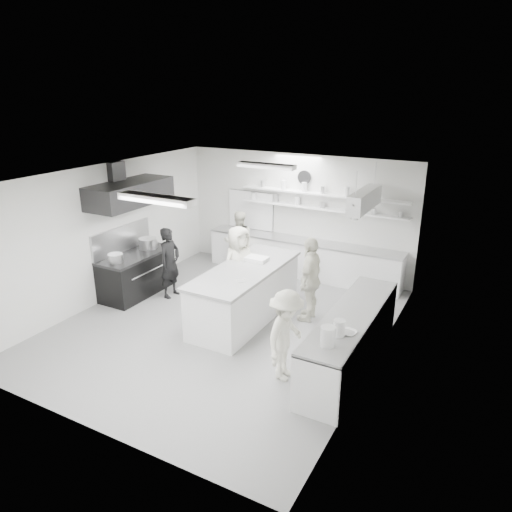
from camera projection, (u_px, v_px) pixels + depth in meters
The scene contains 27 objects.
floor at pixel (224, 325), 9.53m from camera, with size 6.00×7.00×0.02m, color gray.
ceiling at pixel (221, 176), 8.52m from camera, with size 6.00×7.00×0.02m, color silver.
wall_back at pixel (297, 214), 11.93m from camera, with size 6.00×0.04×3.00m, color silver.
wall_front at pixel (79, 334), 6.12m from camera, with size 6.00×0.04×3.00m, color silver.
wall_left at pixel (107, 233), 10.37m from camera, with size 0.04×7.00×3.00m, color silver.
wall_right at pixel (379, 284), 7.69m from camera, with size 0.04×7.00×3.00m, color silver.
stove at pixel (137, 275), 10.87m from camera, with size 0.80×1.80×0.90m, color black.
exhaust_hood at pixel (130, 193), 10.24m from camera, with size 0.85×2.00×0.50m, color #252526.
back_counter at pixel (302, 258), 11.90m from camera, with size 5.00×0.60×0.92m, color white.
shelf_lower at pixel (321, 209), 11.43m from camera, with size 4.20×0.26×0.04m, color white.
shelf_upper at pixel (322, 194), 11.31m from camera, with size 4.20×0.26×0.04m, color white.
pass_through_window at pixel (251, 210), 12.51m from camera, with size 1.30×0.04×1.00m, color black.
wall_clock at pixel (305, 177), 11.49m from camera, with size 0.32×0.32×0.05m, color white.
right_counter at pixel (351, 340), 8.02m from camera, with size 0.74×3.30×0.94m, color white.
pot_rack at pixel (365, 200), 9.86m from camera, with size 0.30×1.60×0.40m, color #B9BABB.
light_fixture_front at pixel (156, 199), 7.05m from camera, with size 1.30×0.25×0.10m, color white.
light_fixture_rear at pixel (266, 166), 10.04m from camera, with size 1.30×0.25×0.10m, color white.
prep_island at pixel (245, 295), 9.65m from camera, with size 1.06×2.85×1.05m, color white.
stove_pot at pixel (148, 244), 11.04m from camera, with size 0.41×0.41×0.29m, color #B9BABB.
cook_stove at pixel (170, 263), 10.61m from camera, with size 0.59×0.38×1.61m, color black.
cook_back at pixel (239, 241), 12.14m from camera, with size 0.77×0.60×1.58m, color silver.
cook_island_left at pixel (239, 266), 10.20m from camera, with size 0.86×0.56×1.76m, color silver.
cook_island_right at pixel (310, 279), 9.51m from camera, with size 1.03×0.43×1.76m, color silver.
cook_right at pixel (286, 336), 7.56m from camera, with size 1.00×0.57×1.54m, color silver.
bowl_island_a at pixel (248, 261), 9.92m from camera, with size 0.24×0.24×0.06m, color #B9BABB.
bowl_island_b at pixel (241, 282), 8.85m from camera, with size 0.19×0.19×0.06m, color white.
bowl_right at pixel (348, 333), 7.22m from camera, with size 0.26×0.26×0.06m, color white.
Camera 1 is at (4.60, -7.19, 4.50)m, focal length 33.26 mm.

